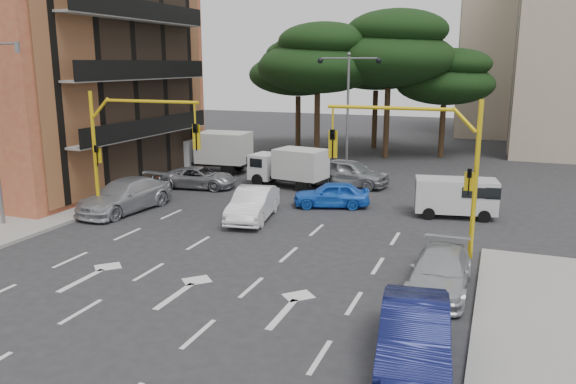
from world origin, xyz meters
The scene contains 22 objects.
ground centered at (0.00, 0.00, 0.00)m, with size 120.00×120.00×0.00m, color #28282B.
median_strip centered at (0.00, 16.00, 0.07)m, with size 1.40×6.00×0.15m, color gray.
apartment_orange centered at (-17.95, 8.00, 6.85)m, with size 15.19×16.15×13.70m.
apartment_beige_far centered at (12.95, 44.00, 8.35)m, with size 16.20×12.15×16.70m.
pine_left_near centered at (-3.94, 21.96, 7.60)m, with size 9.15×9.15×10.23m.
pine_center centered at (1.06, 23.96, 8.30)m, with size 9.98×9.98×11.16m.
pine_left_far centered at (-6.94, 25.96, 6.91)m, with size 8.32×8.32×9.30m.
pine_right centered at (5.06, 25.96, 6.22)m, with size 7.49×7.49×8.37m.
pine_back centered at (-0.94, 28.96, 7.60)m, with size 9.15×9.15×10.23m.
signal_mast_right centered at (6.80, 1.99, 3.88)m, with size 5.79×0.37×6.00m.
signal_mast_left centered at (-6.80, 1.99, 3.88)m, with size 5.79×0.37×6.00m.
street_lamp_center centered at (0.00, 16.00, 5.43)m, with size 4.16×0.36×7.77m.
car_white_hatch centered at (-1.36, 4.10, 0.76)m, with size 1.60×4.60×1.52m, color white.
car_blue_compact centered at (1.43, 7.72, 0.66)m, with size 1.56×3.88×1.32m, color blue.
car_silver_wagon centered at (-8.00, 3.26, 0.79)m, with size 2.23×5.48×1.59m, color #ABAEB4.
car_silver_cross_a centered at (-7.20, 9.29, 0.62)m, with size 2.05×4.46×1.24m, color #93949A.
car_silver_cross_b centered at (1.00, 13.00, 0.82)m, with size 1.93×4.79×1.63m, color #999DA1.
car_navy_parked centered at (7.74, -6.48, 0.78)m, with size 1.64×4.71×1.55m, color #0D1142.
car_silver_parked centered at (7.85, -1.53, 0.66)m, with size 1.85×4.56×1.32m, color #AFB3B7.
van_white centered at (7.54, 8.06, 0.94)m, with size 1.71×3.78×1.89m, color silver, non-canonical shape.
box_truck_a centered at (-9.00, 14.00, 1.37)m, with size 2.34×5.58×2.75m, color silver, non-canonical shape.
box_truck_b centered at (-2.39, 11.50, 1.17)m, with size 1.99×4.75×2.34m, color white, non-canonical shape.
Camera 1 is at (9.32, -19.32, 7.26)m, focal length 35.00 mm.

